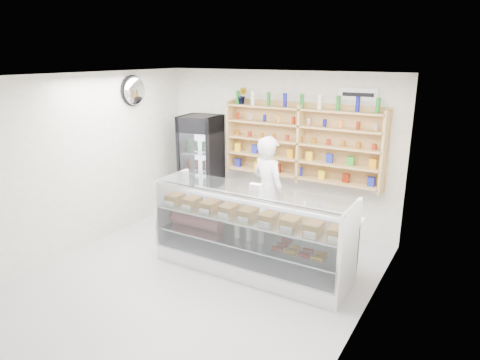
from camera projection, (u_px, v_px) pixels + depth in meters
The scene contains 8 objects.
room at pixel (196, 184), 5.71m from camera, with size 5.00×5.00×5.00m.
display_counter at pixel (251, 248), 6.23m from camera, with size 2.90×0.87×1.26m.
shop_worker at pixel (268, 192), 6.93m from camera, with size 0.67×0.44×1.84m, color silver.
drinks_cooler at pixel (201, 166), 8.30m from camera, with size 0.78×0.77×1.96m.
wall_shelving at pixel (300, 143), 7.34m from camera, with size 2.84×0.28×1.33m.
potted_plant at pixel (242, 96), 7.70m from camera, with size 0.17×0.13×0.30m, color #1E6626.
security_mirror at pixel (135, 91), 7.46m from camera, with size 0.15×0.50×0.50m, color silver.
wall_sign at pixel (358, 95), 6.77m from camera, with size 0.62×0.03×0.20m, color white.
Camera 1 is at (3.28, -4.41, 3.06)m, focal length 32.00 mm.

